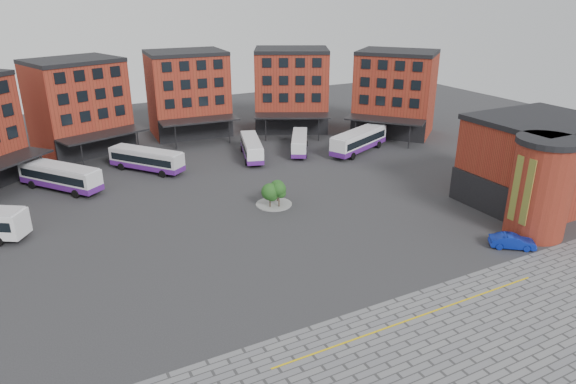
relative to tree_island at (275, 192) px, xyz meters
name	(u,v)px	position (x,y,z in m)	size (l,w,h in m)	color
ground	(309,249)	(-1.99, -11.65, -1.81)	(160.00, 160.00, 0.00)	#28282B
paving_zone	(497,380)	(0.01, -33.65, -1.80)	(50.00, 22.00, 0.02)	slate
yellow_line	(417,317)	(0.01, -25.65, -1.78)	(26.00, 0.15, 0.02)	gold
main_building	(158,110)	(-6.77, 26.60, 5.42)	(94.14, 42.48, 14.60)	maroon
east_building	(537,166)	(26.71, -14.71, 3.49)	(17.40, 15.40, 10.60)	maroon
tree_island	(275,192)	(0.00, 0.00, 0.00)	(4.40, 4.40, 3.19)	gray
bus_b	(60,176)	(-22.30, 17.66, 0.03)	(9.49, 11.28, 3.40)	silver
bus_c	(147,159)	(-10.64, 19.94, -0.05)	(9.11, 10.72, 3.24)	silver
bus_d	(252,148)	(5.17, 18.63, -0.16)	(5.60, 11.04, 3.04)	white
bus_e	(299,143)	(13.23, 17.95, -0.26)	(7.13, 9.95, 2.86)	silver
bus_f	(359,140)	(21.63, 13.51, 0.12)	(12.70, 7.77, 3.55)	white
blue_car	(512,241)	(16.40, -20.89, -1.07)	(1.55, 4.44, 1.46)	#0B2093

